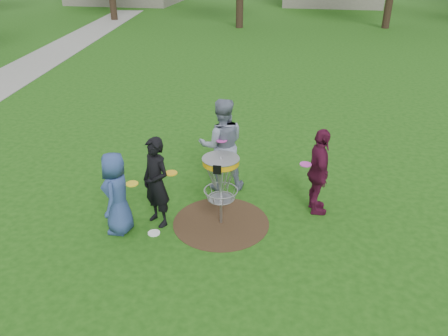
% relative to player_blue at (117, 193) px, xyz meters
% --- Properties ---
extents(ground, '(100.00, 100.00, 0.00)m').
position_rel_player_blue_xyz_m(ground, '(1.75, 0.56, -0.77)').
color(ground, '#19470F').
rests_on(ground, ground).
extents(dirt_patch, '(1.80, 1.80, 0.01)m').
position_rel_player_blue_xyz_m(dirt_patch, '(1.75, 0.56, -0.76)').
color(dirt_patch, '#47331E').
rests_on(dirt_patch, ground).
extents(concrete_path, '(7.75, 39.92, 0.02)m').
position_rel_player_blue_xyz_m(concrete_path, '(-8.25, 8.56, -0.76)').
color(concrete_path, '#9E9E99').
rests_on(concrete_path, ground).
extents(player_blue, '(0.56, 0.79, 1.54)m').
position_rel_player_blue_xyz_m(player_blue, '(0.00, 0.00, 0.00)').
color(player_blue, navy).
rests_on(player_blue, ground).
extents(player_black, '(0.74, 0.69, 1.71)m').
position_rel_player_blue_xyz_m(player_black, '(0.61, 0.36, 0.09)').
color(player_black, black).
rests_on(player_black, ground).
extents(player_grey, '(1.13, 0.98, 1.97)m').
position_rel_player_blue_xyz_m(player_grey, '(1.51, 1.90, 0.22)').
color(player_grey, slate).
rests_on(player_grey, ground).
extents(player_maroon, '(0.58, 1.06, 1.71)m').
position_rel_player_blue_xyz_m(player_maroon, '(3.47, 1.30, 0.09)').
color(player_maroon, '#541330').
rests_on(player_maroon, ground).
extents(disc_on_grass, '(0.22, 0.22, 0.02)m').
position_rel_player_blue_xyz_m(disc_on_grass, '(0.63, -0.00, -0.76)').
color(disc_on_grass, white).
rests_on(disc_on_grass, ground).
extents(disc_golf_basket, '(0.66, 0.67, 1.38)m').
position_rel_player_blue_xyz_m(disc_golf_basket, '(1.75, 0.56, 0.25)').
color(disc_golf_basket, '#9EA0A5').
rests_on(disc_golf_basket, ground).
extents(held_discs, '(3.17, 1.76, 0.28)m').
position_rel_player_blue_xyz_m(held_discs, '(1.48, 0.83, 0.29)').
color(held_discs, yellow).
rests_on(held_discs, ground).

